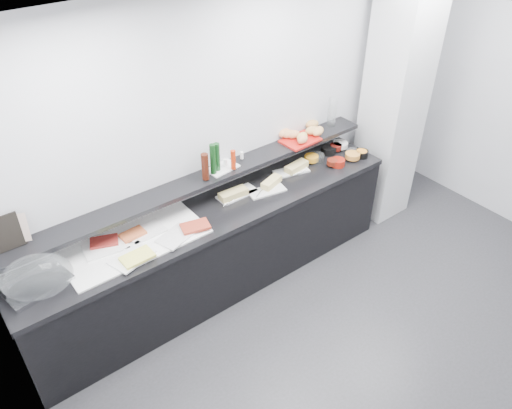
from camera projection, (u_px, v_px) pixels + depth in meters
ground at (406, 365)px, 4.11m from camera, size 5.00×5.00×0.00m
back_wall at (258, 129)px, 4.60m from camera, size 5.00×0.02×2.70m
ceiling at (500, 35)px, 2.53m from camera, size 5.00×5.00×0.00m
column at (395, 100)px, 5.12m from camera, size 0.50×0.50×2.70m
buffet_cabinet at (218, 252)px, 4.61m from camera, size 3.60×0.60×0.85m
counter_top at (216, 213)px, 4.35m from camera, size 3.62×0.62×0.05m
wall_shelf at (203, 180)px, 4.31m from camera, size 3.60×0.25×0.04m
cloche_base at (36, 285)px, 3.58m from camera, size 0.50×0.38×0.04m
cloche_dome at (37, 277)px, 3.49m from camera, size 0.56×0.45×0.34m
linen_runner at (135, 242)px, 3.98m from camera, size 1.15×0.55×0.01m
platter_meat_a at (106, 247)px, 3.91m from camera, size 0.36×0.27×0.01m
food_meat_a at (104, 241)px, 3.93m from camera, size 0.25×0.21×0.02m
platter_salmon at (146, 232)px, 4.06m from camera, size 0.31×0.21×0.01m
food_salmon at (133, 234)px, 4.01m from camera, size 0.21×0.14×0.02m
platter_cheese at (132, 257)px, 3.81m from camera, size 0.37×0.30×0.01m
food_cheese at (137, 257)px, 3.79m from camera, size 0.25×0.17×0.02m
platter_meat_b at (176, 236)px, 4.01m from camera, size 0.34×0.28×0.01m
food_meat_b at (195, 226)px, 4.09m from camera, size 0.26×0.20×0.02m
sandwich_plate_left at (237, 194)px, 4.52m from camera, size 0.38×0.17×0.01m
sandwich_food_left at (233, 194)px, 4.46m from camera, size 0.27×0.12×0.06m
tongs_left at (229, 202)px, 4.40m from camera, size 0.16×0.04×0.01m
sandwich_plate_mid at (267, 191)px, 4.56m from camera, size 0.37×0.21×0.01m
sandwich_food_mid at (272, 182)px, 4.61m from camera, size 0.24×0.15×0.06m
tongs_mid at (260, 193)px, 4.52m from camera, size 0.14×0.08×0.01m
sandwich_plate_right at (291, 171)px, 4.83m from camera, size 0.37×0.23×0.01m
sandwich_food_right at (297, 166)px, 4.84m from camera, size 0.26×0.13×0.06m
tongs_right at (300, 173)px, 4.79m from camera, size 0.16×0.03×0.01m
bowl_glass_fruit at (316, 158)px, 4.99m from camera, size 0.21×0.21×0.07m
fill_glass_fruit at (311, 158)px, 4.96m from camera, size 0.16×0.16×0.05m
bowl_black_jam at (329, 150)px, 5.12m from camera, size 0.18×0.18×0.07m
fill_black_jam at (336, 147)px, 5.14m from camera, size 0.14×0.14×0.05m
bowl_glass_cream at (340, 145)px, 5.20m from camera, size 0.16×0.16×0.07m
fill_glass_cream at (340, 145)px, 5.18m from camera, size 0.20×0.20×0.05m
bowl_red_jam at (338, 163)px, 4.91m from camera, size 0.18×0.18×0.07m
fill_red_jam at (332, 162)px, 4.90m from camera, size 0.13×0.13×0.05m
bowl_glass_salmon at (353, 154)px, 5.05m from camera, size 0.17×0.17×0.07m
fill_glass_salmon at (353, 156)px, 5.00m from camera, size 0.19×0.19×0.05m
bowl_black_fruit at (362, 154)px, 5.05m from camera, size 0.17×0.17×0.07m
fill_black_fruit at (362, 153)px, 5.04m from camera, size 0.12×0.12×0.05m
framed_print at (7, 233)px, 3.49m from camera, size 0.20×0.07×0.26m
print_art at (14, 229)px, 3.52m from camera, size 0.20×0.12×0.22m
condiment_tray at (222, 168)px, 4.41m from camera, size 0.30×0.21×0.01m
bottle_green_a at (217, 157)px, 4.30m from camera, size 0.06×0.06×0.26m
bottle_brown at (205, 167)px, 4.19m from camera, size 0.07×0.07×0.24m
bottle_green_b at (213, 159)px, 4.25m from camera, size 0.06×0.06×0.28m
bottle_hot at (233, 160)px, 4.34m from camera, size 0.06×0.06×0.18m
shaker_salt at (225, 163)px, 4.41m from camera, size 0.04×0.04×0.07m
shaker_pepper at (242, 155)px, 4.51m from camera, size 0.04×0.04×0.07m
bread_tray at (300, 140)px, 4.82m from camera, size 0.37×0.27×0.02m
bread_roll_nw at (288, 134)px, 4.81m from camera, size 0.14×0.10×0.08m
bread_roll_n at (284, 133)px, 4.83m from camera, size 0.17×0.14×0.08m
bread_roll_ne at (312, 124)px, 4.98m from camera, size 0.15×0.11×0.08m
bread_roll_sw at (302, 137)px, 4.77m from camera, size 0.15×0.12×0.08m
bread_roll_s at (303, 140)px, 4.72m from camera, size 0.13×0.09×0.08m
bread_roll_se at (318, 131)px, 4.86m from camera, size 0.18×0.15×0.08m
bread_roll_midw at (294, 134)px, 4.80m from camera, size 0.15×0.12×0.08m
bread_roll_mide at (312, 130)px, 4.87m from camera, size 0.17×0.14×0.08m
carafe at (332, 112)px, 4.99m from camera, size 0.09×0.09×0.30m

